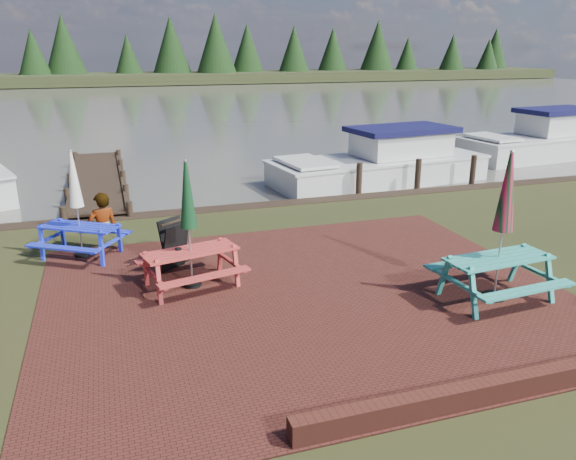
# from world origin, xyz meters

# --- Properties ---
(ground) EXTENTS (120.00, 120.00, 0.00)m
(ground) POSITION_xyz_m (0.00, 0.00, 0.00)
(ground) COLOR black
(ground) RESTS_ON ground
(paving) EXTENTS (9.00, 7.50, 0.02)m
(paving) POSITION_xyz_m (0.00, 1.00, 0.01)
(paving) COLOR #3C1813
(paving) RESTS_ON ground
(brick_wall) EXTENTS (6.21, 1.79, 0.30)m
(brick_wall) POSITION_xyz_m (2.15, -2.42, 0.15)
(brick_wall) COLOR #4C1E16
(brick_wall) RESTS_ON ground
(water) EXTENTS (120.00, 60.00, 0.02)m
(water) POSITION_xyz_m (0.00, 37.00, 0.00)
(water) COLOR #4D4B42
(water) RESTS_ON ground
(far_treeline) EXTENTS (120.00, 10.00, 8.10)m
(far_treeline) POSITION_xyz_m (0.00, 66.00, 3.28)
(far_treeline) COLOR black
(far_treeline) RESTS_ON ground
(picnic_table_teal) EXTENTS (1.97, 1.78, 2.58)m
(picnic_table_teal) POSITION_xyz_m (3.05, -0.13, 0.91)
(picnic_table_teal) COLOR teal
(picnic_table_teal) RESTS_ON ground
(picnic_table_red) EXTENTS (1.97, 1.83, 2.33)m
(picnic_table_red) POSITION_xyz_m (-1.85, 2.04, 0.82)
(picnic_table_red) COLOR #B1312D
(picnic_table_red) RESTS_ON ground
(picnic_table_blue) EXTENTS (2.12, 2.06, 2.22)m
(picnic_table_blue) POSITION_xyz_m (-3.80, 4.30, 0.78)
(picnic_table_blue) COLOR #1C2BD6
(picnic_table_blue) RESTS_ON ground
(chalkboard) EXTENTS (0.62, 0.86, 0.96)m
(chalkboard) POSITION_xyz_m (-2.03, 3.07, 0.49)
(chalkboard) COLOR black
(chalkboard) RESTS_ON ground
(jetty) EXTENTS (1.76, 9.08, 1.00)m
(jetty) POSITION_xyz_m (-3.50, 11.28, 0.11)
(jetty) COLOR black
(jetty) RESTS_ON ground
(boat_near) EXTENTS (7.66, 3.44, 2.00)m
(boat_near) POSITION_xyz_m (5.67, 9.23, 0.40)
(boat_near) COLOR beige
(boat_near) RESTS_ON ground
(boat_far) EXTENTS (7.22, 3.22, 2.18)m
(boat_far) POSITION_xyz_m (13.99, 11.18, 0.45)
(boat_far) COLOR beige
(boat_far) RESTS_ON ground
(person) EXTENTS (0.79, 0.63, 1.90)m
(person) POSITION_xyz_m (-3.37, 5.86, 0.95)
(person) COLOR gray
(person) RESTS_ON ground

